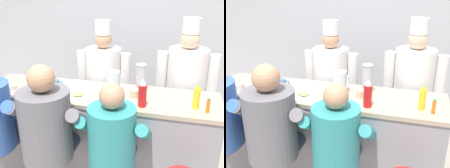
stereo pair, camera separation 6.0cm
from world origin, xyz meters
TOP-DOWN VIEW (x-y plane):
  - wall_back at (0.00, 1.91)m, footprint 10.00×0.06m
  - diner_counter at (0.00, 0.30)m, footprint 2.33×0.60m
  - ketchup_bottle_red at (0.46, 0.12)m, footprint 0.07×0.07m
  - mustard_bottle_yellow at (0.92, 0.19)m, footprint 0.06×0.06m
  - hot_sauce_bottle_orange at (1.01, 0.13)m, footprint 0.03×0.03m
  - water_pitcher_clear at (0.15, 0.37)m, footprint 0.15×0.13m
  - breakfast_plate at (-0.15, 0.16)m, footprint 0.26×0.26m
  - cereal_bowl at (-0.92, 0.18)m, footprint 0.17×0.17m
  - coffee_mug_blue at (-0.45, 0.33)m, footprint 0.13×0.08m
  - coffee_mug_tan at (0.37, 0.29)m, footprint 0.13×0.09m
  - cup_stack_steel at (0.41, 0.41)m, footprint 0.10×0.10m
  - diner_seated_grey at (-0.27, -0.22)m, footprint 0.64×0.64m
  - diner_seated_teal at (0.29, -0.23)m, footprint 0.57×0.56m
  - cook_in_whites_near at (-0.10, 0.87)m, footprint 0.64×0.41m
  - cook_in_whites_far at (0.85, 0.89)m, footprint 0.66×0.43m

SIDE VIEW (x-z plane):
  - diner_counter at x=0.00m, z-range 0.00..1.03m
  - diner_seated_teal at x=0.29m, z-range 0.18..1.54m
  - cook_in_whites_near at x=-0.10m, z-range 0.08..1.73m
  - diner_seated_grey at x=-0.27m, z-range 0.17..1.64m
  - cook_in_whites_far at x=0.85m, z-range 0.08..1.79m
  - breakfast_plate at x=-0.15m, z-range 1.01..1.06m
  - cereal_bowl at x=-0.92m, z-range 1.02..1.07m
  - coffee_mug_tan at x=0.37m, z-range 1.02..1.10m
  - coffee_mug_blue at x=-0.45m, z-range 1.02..1.11m
  - hot_sauce_bottle_orange at x=1.01m, z-range 1.02..1.15m
  - mustard_bottle_yellow at x=0.92m, z-range 1.02..1.24m
  - water_pitcher_clear at x=0.15m, z-range 1.02..1.24m
  - ketchup_bottle_red at x=0.46m, z-range 1.02..1.27m
  - cup_stack_steel at x=0.41m, z-range 1.02..1.32m
  - wall_back at x=0.00m, z-range 0.00..2.70m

